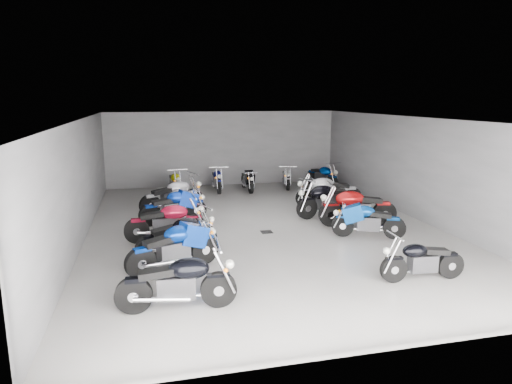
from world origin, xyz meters
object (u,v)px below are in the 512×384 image
(drain_grate, at_px, (267,232))
(motorcycle_left_b, at_px, (175,248))
(motorcycle_right_f, at_px, (328,192))
(motorcycle_back_f, at_px, (322,176))
(motorcycle_left_f, at_px, (173,196))
(motorcycle_left_c, at_px, (179,236))
(motorcycle_left_d, at_px, (167,222))
(motorcycle_left_a, at_px, (178,282))
(motorcycle_right_a, at_px, (422,260))
(motorcycle_left_e, at_px, (174,207))
(motorcycle_back_c, at_px, (217,179))
(motorcycle_right_c, at_px, (368,221))
(motorcycle_right_d, at_px, (357,207))
(motorcycle_back_d, at_px, (247,180))
(motorcycle_back_e, at_px, (287,177))
(motorcycle_back_b, at_px, (175,183))
(motorcycle_right_e, at_px, (327,199))

(drain_grate, bearing_deg, motorcycle_left_b, -138.81)
(motorcycle_right_f, bearing_deg, motorcycle_back_f, -13.55)
(motorcycle_left_b, distance_m, motorcycle_left_f, 5.38)
(motorcycle_left_f, bearing_deg, motorcycle_right_f, 60.96)
(motorcycle_left_c, relative_size, motorcycle_left_d, 0.92)
(motorcycle_left_a, distance_m, motorcycle_right_a, 5.07)
(motorcycle_left_e, height_order, motorcycle_back_c, motorcycle_left_e)
(motorcycle_left_f, distance_m, motorcycle_right_c, 6.50)
(motorcycle_right_a, distance_m, motorcycle_right_c, 3.03)
(motorcycle_left_d, relative_size, motorcycle_left_e, 1.05)
(drain_grate, bearing_deg, motorcycle_left_f, 129.57)
(motorcycle_left_a, height_order, motorcycle_right_d, motorcycle_right_d)
(motorcycle_left_d, bearing_deg, motorcycle_right_a, 49.38)
(motorcycle_left_a, relative_size, motorcycle_left_c, 1.08)
(motorcycle_right_a, relative_size, motorcycle_right_f, 0.80)
(motorcycle_back_c, bearing_deg, motorcycle_back_d, 171.44)
(motorcycle_back_e, bearing_deg, motorcycle_right_f, 106.94)
(motorcycle_left_c, xyz_separation_m, motorcycle_back_f, (6.59, 7.34, -0.00))
(motorcycle_left_e, bearing_deg, motorcycle_right_c, 47.07)
(motorcycle_left_f, relative_size, motorcycle_right_c, 1.15)
(motorcycle_right_a, distance_m, motorcycle_back_b, 10.96)
(motorcycle_left_f, bearing_deg, motorcycle_back_f, 91.47)
(motorcycle_back_e, bearing_deg, drain_grate, 79.97)
(motorcycle_left_a, distance_m, motorcycle_right_d, 7.10)
(motorcycle_right_e, height_order, motorcycle_back_c, motorcycle_right_e)
(motorcycle_left_c, relative_size, motorcycle_right_d, 0.85)
(motorcycle_right_f, bearing_deg, motorcycle_back_c, 46.26)
(motorcycle_left_d, relative_size, motorcycle_back_d, 1.16)
(motorcycle_left_c, bearing_deg, motorcycle_left_a, -23.58)
(motorcycle_back_d, bearing_deg, motorcycle_left_f, 42.82)
(motorcycle_right_e, bearing_deg, motorcycle_right_c, 170.24)
(motorcycle_left_f, distance_m, motorcycle_back_c, 3.76)
(motorcycle_left_e, relative_size, motorcycle_right_a, 1.12)
(motorcycle_left_b, distance_m, motorcycle_right_a, 5.31)
(motorcycle_back_b, bearing_deg, motorcycle_left_f, 79.77)
(motorcycle_right_e, height_order, motorcycle_back_b, motorcycle_right_e)
(motorcycle_right_a, height_order, motorcycle_right_d, motorcycle_right_d)
(motorcycle_right_c, bearing_deg, motorcycle_back_d, 37.52)
(drain_grate, relative_size, motorcycle_right_d, 0.14)
(motorcycle_back_c, bearing_deg, motorcycle_left_c, 76.64)
(motorcycle_right_f, bearing_deg, drain_grate, 135.17)
(drain_grate, xyz_separation_m, motorcycle_back_d, (0.74, 5.96, 0.45))
(motorcycle_left_e, bearing_deg, motorcycle_back_b, 161.67)
(motorcycle_left_f, bearing_deg, motorcycle_right_e, 47.84)
(motorcycle_left_b, bearing_deg, motorcycle_back_b, 154.24)
(motorcycle_left_d, relative_size, motorcycle_right_c, 1.16)
(drain_grate, height_order, motorcycle_left_c, motorcycle_left_c)
(motorcycle_right_c, relative_size, motorcycle_back_f, 0.92)
(motorcycle_left_d, bearing_deg, motorcycle_left_f, 171.39)
(motorcycle_left_d, height_order, motorcycle_right_f, motorcycle_right_f)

